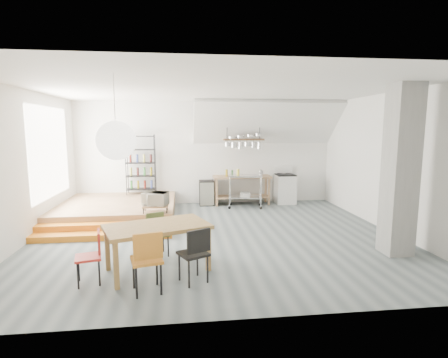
{
  "coord_description": "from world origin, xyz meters",
  "views": [
    {
      "loc": [
        -0.74,
        -7.54,
        2.38
      ],
      "look_at": [
        0.25,
        0.8,
        1.16
      ],
      "focal_mm": 28.0,
      "sensor_mm": 36.0,
      "label": 1
    }
  ],
  "objects": [
    {
      "name": "floor",
      "position": [
        0.0,
        0.0,
        0.0
      ],
      "size": [
        8.0,
        8.0,
        0.0
      ],
      "primitive_type": "plane",
      "color": "#586265",
      "rests_on": "ground"
    },
    {
      "name": "wall_back",
      "position": [
        0.0,
        3.5,
        1.6
      ],
      "size": [
        8.0,
        0.04,
        3.2
      ],
      "primitive_type": "cube",
      "color": "silver",
      "rests_on": "ground"
    },
    {
      "name": "wall_left",
      "position": [
        -4.0,
        0.0,
        1.6
      ],
      "size": [
        0.04,
        7.0,
        3.2
      ],
      "primitive_type": "cube",
      "color": "silver",
      "rests_on": "ground"
    },
    {
      "name": "wall_right",
      "position": [
        4.0,
        0.0,
        1.6
      ],
      "size": [
        0.04,
        7.0,
        3.2
      ],
      "primitive_type": "cube",
      "color": "silver",
      "rests_on": "ground"
    },
    {
      "name": "ceiling",
      "position": [
        0.0,
        0.0,
        3.2
      ],
      "size": [
        8.0,
        7.0,
        0.02
      ],
      "primitive_type": "cube",
      "color": "white",
      "rests_on": "wall_back"
    },
    {
      "name": "slope_ceiling",
      "position": [
        1.8,
        2.9,
        2.55
      ],
      "size": [
        4.4,
        1.44,
        1.32
      ],
      "primitive_type": "cube",
      "rotation": [
        -0.73,
        0.0,
        0.0
      ],
      "color": "white",
      "rests_on": "wall_back"
    },
    {
      "name": "window_pane",
      "position": [
        -3.98,
        1.5,
        1.8
      ],
      "size": [
        0.02,
        2.5,
        2.2
      ],
      "primitive_type": "cube",
      "color": "white",
      "rests_on": "wall_left"
    },
    {
      "name": "platform",
      "position": [
        -2.5,
        2.0,
        0.2
      ],
      "size": [
        3.0,
        3.0,
        0.4
      ],
      "primitive_type": "cube",
      "color": "olive",
      "rests_on": "ground"
    },
    {
      "name": "step_lower",
      "position": [
        -2.5,
        0.05,
        0.07
      ],
      "size": [
        3.0,
        0.35,
        0.13
      ],
      "primitive_type": "cube",
      "color": "orange",
      "rests_on": "ground"
    },
    {
      "name": "step_upper",
      "position": [
        -2.5,
        0.4,
        0.13
      ],
      "size": [
        3.0,
        0.35,
        0.27
      ],
      "primitive_type": "cube",
      "color": "orange",
      "rests_on": "ground"
    },
    {
      "name": "concrete_column",
      "position": [
        3.3,
        -1.5,
        1.6
      ],
      "size": [
        0.5,
        0.5,
        3.2
      ],
      "primitive_type": "cube",
      "color": "gray",
      "rests_on": "ground"
    },
    {
      "name": "kitchen_counter",
      "position": [
        1.1,
        3.15,
        0.63
      ],
      "size": [
        1.8,
        0.6,
        0.91
      ],
      "color": "olive",
      "rests_on": "ground"
    },
    {
      "name": "stove",
      "position": [
        2.5,
        3.16,
        0.48
      ],
      "size": [
        0.6,
        0.6,
        1.18
      ],
      "color": "white",
      "rests_on": "ground"
    },
    {
      "name": "pot_rack",
      "position": [
        1.13,
        2.92,
        1.98
      ],
      "size": [
        1.2,
        0.5,
        1.43
      ],
      "color": "#392617",
      "rests_on": "ceiling"
    },
    {
      "name": "wire_shelving",
      "position": [
        -2.0,
        3.2,
        1.33
      ],
      "size": [
        0.88,
        0.38,
        1.8
      ],
      "color": "black",
      "rests_on": "platform"
    },
    {
      "name": "microwave_shelf",
      "position": [
        -1.4,
        0.75,
        0.55
      ],
      "size": [
        0.6,
        0.4,
        0.16
      ],
      "color": "olive",
      "rests_on": "platform"
    },
    {
      "name": "paper_lantern",
      "position": [
        -1.74,
        -2.03,
        2.2
      ],
      "size": [
        0.6,
        0.6,
        0.6
      ],
      "primitive_type": "sphere",
      "color": "white",
      "rests_on": "ceiling"
    },
    {
      "name": "dining_table",
      "position": [
        -1.18,
        -1.82,
        0.71
      ],
      "size": [
        1.89,
        1.46,
        0.79
      ],
      "rotation": [
        0.0,
        0.0,
        0.36
      ],
      "color": "brown",
      "rests_on": "ground"
    },
    {
      "name": "chair_mustard",
      "position": [
        -1.27,
        -2.66,
        0.57
      ],
      "size": [
        0.52,
        0.52,
        0.95
      ],
      "rotation": [
        0.0,
        0.0,
        3.38
      ],
      "color": "#B66C1F",
      "rests_on": "ground"
    },
    {
      "name": "chair_black",
      "position": [
        -0.57,
        -2.39,
        0.53
      ],
      "size": [
        0.54,
        0.54,
        0.89
      ],
      "rotation": [
        0.0,
        0.0,
        3.61
      ],
      "color": "black",
      "rests_on": "ground"
    },
    {
      "name": "chair_olive",
      "position": [
        -1.25,
        -1.05,
        0.48
      ],
      "size": [
        0.47,
        0.47,
        0.8
      ],
      "rotation": [
        0.0,
        0.0,
        0.37
      ],
      "color": "#485729",
      "rests_on": "ground"
    },
    {
      "name": "chair_red",
      "position": [
        -2.14,
        -2.19,
        0.49
      ],
      "size": [
        0.45,
        0.45,
        0.82
      ],
      "rotation": [
        0.0,
        0.0,
        -1.33
      ],
      "color": "red",
      "rests_on": "ground"
    },
    {
      "name": "rolling_cart",
      "position": [
        1.13,
        2.7,
        0.64
      ],
      "size": [
        1.09,
        0.73,
        0.99
      ],
      "rotation": [
        0.0,
        0.0,
        -0.18
      ],
      "color": "silver",
      "rests_on": "ground"
    },
    {
      "name": "mini_fridge",
      "position": [
        -0.01,
        3.2,
        0.39
      ],
      "size": [
        0.45,
        0.45,
        0.77
      ],
      "primitive_type": "cube",
      "color": "black",
      "rests_on": "ground"
    },
    {
      "name": "microwave",
      "position": [
        -1.4,
        0.75,
        0.72
      ],
      "size": [
        0.66,
        0.53,
        0.32
      ],
      "primitive_type": "imported",
      "rotation": [
        0.0,
        0.0,
        -0.3
      ],
      "color": "beige",
      "rests_on": "microwave_shelf"
    },
    {
      "name": "bowl",
      "position": [
        1.12,
        3.1,
        0.93
      ],
      "size": [
        0.2,
        0.2,
        0.05
      ],
      "primitive_type": "imported",
      "rotation": [
        0.0,
        0.0,
        0.03
      ],
      "color": "silver",
      "rests_on": "kitchen_counter"
    }
  ]
}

